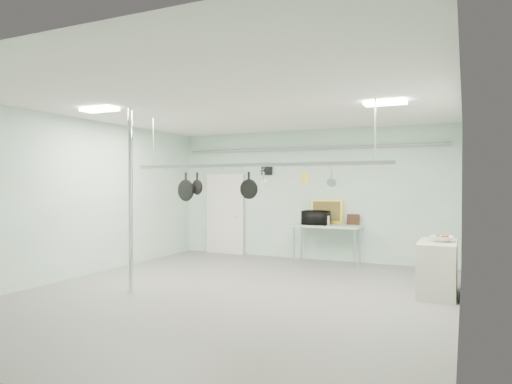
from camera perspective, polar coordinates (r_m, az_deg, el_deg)
The scene contains 25 objects.
floor at distance 7.95m, azimuth -2.79°, elevation -12.61°, with size 8.00×8.00×0.00m, color gray.
ceiling at distance 7.83m, azimuth -2.81°, elevation 10.70°, with size 7.00×8.00×0.02m, color silver.
back_wall at distance 11.42m, azimuth 6.48°, elevation -0.35°, with size 7.00×0.02×3.20m, color silver.
right_wall at distance 6.86m, azimuth 24.05°, elevation -1.35°, with size 0.02×8.00×3.20m, color silver.
door at distance 12.31m, azimuth -3.84°, elevation -2.81°, with size 1.10×0.10×2.20m, color silver.
wall_vent at distance 11.79m, azimuth 1.36°, elevation 2.85°, with size 0.30×0.04×0.30m, color black.
conduit_pipe at distance 11.36m, azimuth 6.35°, elevation 5.44°, with size 0.07×0.07×6.60m, color gray.
chrome_pole at distance 8.18m, azimuth -15.41°, elevation -0.93°, with size 0.08×0.08×3.20m, color silver.
prep_table at distance 10.91m, azimuth 8.83°, elevation -4.46°, with size 1.60×0.70×0.91m.
side_cabinet at distance 8.38m, azimuth 21.74°, elevation -8.82°, with size 0.60×1.20×0.90m, color beige.
pot_rack at distance 7.91m, azimuth -0.51°, elevation 3.60°, with size 4.80×0.06×1.00m.
light_panel_left at distance 8.46m, azimuth -18.98°, elevation 9.72°, with size 0.65×0.30×0.05m, color white.
light_panel_right at distance 7.65m, azimuth 15.85°, elevation 10.66°, with size 0.65×0.30×0.05m, color white.
microwave at distance 10.87m, azimuth 7.52°, elevation -3.21°, with size 0.60×0.41×0.33m, color black.
coffee_canister at distance 10.80m, azimuth 8.70°, elevation -3.53°, with size 0.19×0.19×0.23m, color silver.
painting_large at distance 11.20m, azimuth 8.83°, elevation -2.46°, with size 0.78×0.05×0.58m, color gold.
painting_small at distance 11.05m, azimuth 12.05°, elevation -3.38°, with size 0.30×0.04×0.25m, color #341D12.
fruit_bowl at distance 8.32m, azimuth 22.19°, elevation -5.45°, with size 0.38×0.38×0.09m, color silver.
skillet_left at distance 8.57m, azimuth -8.77°, elevation 0.64°, with size 0.40×0.06×0.53m, color black, non-canonical shape.
skillet_mid at distance 8.44m, azimuth -7.36°, elevation 1.13°, with size 0.28×0.06×0.39m, color black, non-canonical shape.
skillet_right at distance 7.93m, azimuth -0.90°, elevation 0.84°, with size 0.34×0.06×0.47m, color black, non-canonical shape.
whisk at distance 7.81m, azimuth 0.94°, elevation 1.40°, with size 0.17×0.17×0.32m, color #ABA9AE, non-canonical shape.
grater at distance 7.55m, azimuth 6.01°, elevation 1.77°, with size 0.09×0.02×0.22m, color orange, non-canonical shape.
saucepan at distance 7.41m, azimuth 9.44°, elevation 1.65°, with size 0.14×0.09×0.26m, color #A4A5A9, non-canonical shape.
fruit_cluster at distance 8.31m, azimuth 22.19°, elevation -5.17°, with size 0.24×0.24×0.09m, color maroon, non-canonical shape.
Camera 1 is at (3.56, -6.85, 1.87)m, focal length 32.00 mm.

